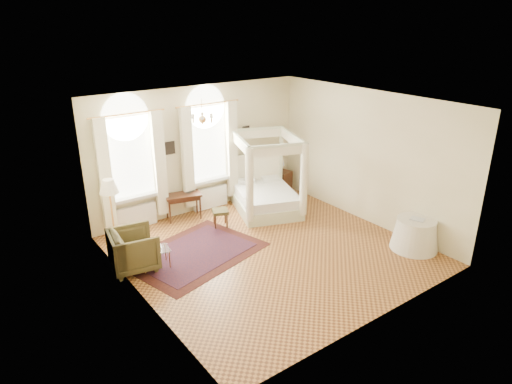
# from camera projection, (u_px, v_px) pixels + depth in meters

# --- Properties ---
(ground) EXTENTS (6.00, 6.00, 0.00)m
(ground) POSITION_uv_depth(u_px,v_px,m) (270.00, 251.00, 10.18)
(ground) COLOR #AB6D31
(ground) RESTS_ON ground
(room_walls) EXTENTS (6.00, 6.00, 6.00)m
(room_walls) POSITION_uv_depth(u_px,v_px,m) (271.00, 167.00, 9.45)
(room_walls) COLOR beige
(room_walls) RESTS_ON ground
(window_left) EXTENTS (1.62, 0.27, 3.29)m
(window_left) POSITION_uv_depth(u_px,v_px,m) (132.00, 171.00, 10.74)
(window_left) COLOR white
(window_left) RESTS_ON room_walls
(window_right) EXTENTS (1.62, 0.27, 3.29)m
(window_right) POSITION_uv_depth(u_px,v_px,m) (209.00, 156.00, 11.90)
(window_right) COLOR white
(window_right) RESTS_ON room_walls
(chandelier) EXTENTS (0.51, 0.45, 0.50)m
(chandelier) POSITION_uv_depth(u_px,v_px,m) (202.00, 118.00, 9.52)
(chandelier) COLOR #CD8E44
(chandelier) RESTS_ON room_walls
(wall_pictures) EXTENTS (2.54, 0.03, 0.39)m
(wall_pictures) POSITION_uv_depth(u_px,v_px,m) (203.00, 141.00, 11.76)
(wall_pictures) COLOR black
(wall_pictures) RESTS_ON room_walls
(canopy_bed) EXTENTS (2.09, 2.30, 2.07)m
(canopy_bed) POSITION_uv_depth(u_px,v_px,m) (266.00, 194.00, 12.11)
(canopy_bed) COLOR beige
(canopy_bed) RESTS_ON ground
(nightstand) EXTENTS (0.54, 0.51, 0.64)m
(nightstand) POSITION_uv_depth(u_px,v_px,m) (283.00, 182.00, 13.45)
(nightstand) COLOR #3D1C10
(nightstand) RESTS_ON ground
(nightstand_lamp) EXTENTS (0.25, 0.25, 0.37)m
(nightstand_lamp) POSITION_uv_depth(u_px,v_px,m) (280.00, 163.00, 13.30)
(nightstand_lamp) COLOR #CD8E44
(nightstand_lamp) RESTS_ON nightstand
(writing_desk) EXTENTS (0.98, 0.67, 0.67)m
(writing_desk) POSITION_uv_depth(u_px,v_px,m) (183.00, 198.00, 11.60)
(writing_desk) COLOR #3D1C10
(writing_desk) RESTS_ON ground
(laptop) EXTENTS (0.38, 0.32, 0.03)m
(laptop) POSITION_uv_depth(u_px,v_px,m) (189.00, 191.00, 11.73)
(laptop) COLOR black
(laptop) RESTS_ON writing_desk
(stool) EXTENTS (0.50, 0.50, 0.44)m
(stool) POSITION_uv_depth(u_px,v_px,m) (220.00, 213.00, 11.25)
(stool) COLOR #403C1B
(stool) RESTS_ON ground
(armchair) EXTENTS (1.08, 1.05, 0.85)m
(armchair) POSITION_uv_depth(u_px,v_px,m) (134.00, 250.00, 9.35)
(armchair) COLOR #433A1C
(armchair) RESTS_ON ground
(coffee_table) EXTENTS (0.66, 0.52, 0.41)m
(coffee_table) POSITION_uv_depth(u_px,v_px,m) (155.00, 251.00, 9.41)
(coffee_table) COLOR white
(coffee_table) RESTS_ON ground
(floor_lamp) EXTENTS (0.42, 0.42, 1.63)m
(floor_lamp) POSITION_uv_depth(u_px,v_px,m) (109.00, 190.00, 9.85)
(floor_lamp) COLOR #CD8E44
(floor_lamp) RESTS_ON ground
(oriental_rug) EXTENTS (3.28, 2.70, 0.01)m
(oriental_rug) POSITION_uv_depth(u_px,v_px,m) (195.00, 253.00, 10.07)
(oriental_rug) COLOR #441710
(oriental_rug) RESTS_ON ground
(side_table) EXTENTS (1.05, 1.05, 0.72)m
(side_table) POSITION_uv_depth(u_px,v_px,m) (415.00, 234.00, 10.18)
(side_table) COLOR white
(side_table) RESTS_ON ground
(book) EXTENTS (0.31, 0.36, 0.03)m
(book) POSITION_uv_depth(u_px,v_px,m) (416.00, 221.00, 9.93)
(book) COLOR black
(book) RESTS_ON side_table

